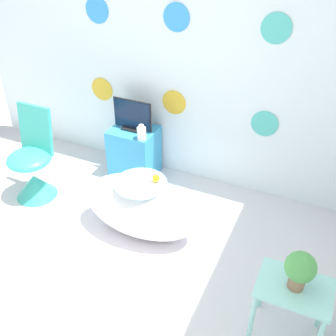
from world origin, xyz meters
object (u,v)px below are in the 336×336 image
bathtub (142,206)px  potted_plant_left (300,269)px  tv (133,117)px  chair (33,171)px  vase (142,133)px

bathtub → potted_plant_left: 1.43m
tv → bathtub: bearing=-57.5°
bathtub → tv: size_ratio=2.53×
potted_plant_left → bathtub: bearing=159.7°
bathtub → tv: tv is taller
chair → tv: chair is taller
potted_plant_left → tv: bearing=145.4°
bathtub → potted_plant_left: (1.30, -0.48, 0.35)m
bathtub → chair: 1.15m
chair → vase: size_ratio=5.94×
bathtub → potted_plant_left: potted_plant_left is taller
bathtub → vase: size_ratio=6.85×
chair → tv: bearing=46.7°
vase → potted_plant_left: size_ratio=0.56×
chair → tv: size_ratio=2.19×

